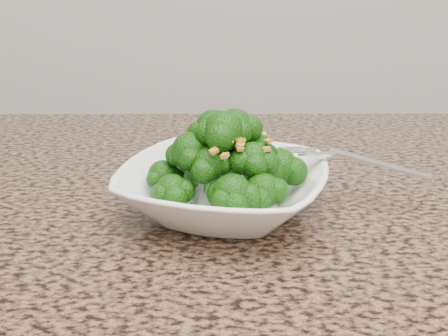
{
  "coord_description": "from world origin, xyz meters",
  "views": [
    {
      "loc": [
        -0.16,
        -0.15,
        1.14
      ],
      "look_at": [
        -0.16,
        0.39,
        0.95
      ],
      "focal_mm": 45.0,
      "sensor_mm": 36.0,
      "label": 1
    }
  ],
  "objects": [
    {
      "name": "granite_counter",
      "position": [
        0.0,
        0.3,
        0.89
      ],
      "size": [
        1.64,
        1.04,
        0.03
      ],
      "primitive_type": "cube",
      "color": "brown",
      "rests_on": "cabinet"
    },
    {
      "name": "bowl",
      "position": [
        -0.16,
        0.39,
        0.93
      ],
      "size": [
        0.26,
        0.26,
        0.05
      ],
      "primitive_type": "imported",
      "rotation": [
        0.0,
        0.0,
        -0.28
      ],
      "color": "white",
      "rests_on": "granite_counter"
    },
    {
      "name": "fork",
      "position": [
        -0.05,
        0.42,
        0.96
      ],
      "size": [
        0.18,
        0.07,
        0.01
      ],
      "primitive_type": null,
      "rotation": [
        0.0,
        0.0,
        -0.22
      ],
      "color": "silver",
      "rests_on": "bowl"
    },
    {
      "name": "garlic_topping",
      "position": [
        -0.16,
        0.39,
        1.03
      ],
      "size": [
        0.11,
        0.11,
        0.01
      ],
      "primitive_type": null,
      "color": "gold",
      "rests_on": "broccoli_pile"
    },
    {
      "name": "broccoli_pile",
      "position": [
        -0.16,
        0.39,
        0.99
      ],
      "size": [
        0.19,
        0.19,
        0.07
      ],
      "primitive_type": null,
      "color": "#154F09",
      "rests_on": "bowl"
    }
  ]
}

